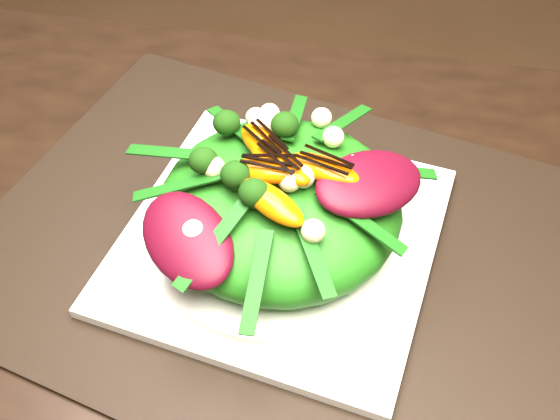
% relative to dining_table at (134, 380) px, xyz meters
% --- Properties ---
extents(dining_table, '(1.60, 0.90, 0.75)m').
position_rel_dining_table_xyz_m(dining_table, '(0.00, 0.00, 0.00)').
color(dining_table, black).
rests_on(dining_table, floor).
extents(placemat, '(0.59, 0.50, 0.00)m').
position_rel_dining_table_xyz_m(placemat, '(0.09, 0.14, 0.02)').
color(placemat, black).
rests_on(placemat, dining_table).
extents(plate_base, '(0.30, 0.30, 0.01)m').
position_rel_dining_table_xyz_m(plate_base, '(0.09, 0.14, 0.03)').
color(plate_base, white).
rests_on(plate_base, placemat).
extents(salad_bowl, '(0.29, 0.29, 0.02)m').
position_rel_dining_table_xyz_m(salad_bowl, '(0.09, 0.14, 0.04)').
color(salad_bowl, white).
rests_on(salad_bowl, plate_base).
extents(lettuce_mound, '(0.24, 0.24, 0.07)m').
position_rel_dining_table_xyz_m(lettuce_mound, '(0.09, 0.14, 0.07)').
color(lettuce_mound, '#226813').
rests_on(lettuce_mound, salad_bowl).
extents(radicchio_leaf, '(0.11, 0.11, 0.02)m').
position_rel_dining_table_xyz_m(radicchio_leaf, '(0.16, 0.14, 0.11)').
color(radicchio_leaf, '#3D0612').
rests_on(radicchio_leaf, lettuce_mound).
extents(orange_segment, '(0.06, 0.04, 0.02)m').
position_rel_dining_table_xyz_m(orange_segment, '(0.07, 0.14, 0.11)').
color(orange_segment, '#D35103').
rests_on(orange_segment, lettuce_mound).
extents(broccoli_floret, '(0.04, 0.04, 0.03)m').
position_rel_dining_table_xyz_m(broccoli_floret, '(0.04, 0.18, 0.12)').
color(broccoli_floret, black).
rests_on(broccoli_floret, lettuce_mound).
extents(macadamia_nut, '(0.02, 0.02, 0.02)m').
position_rel_dining_table_xyz_m(macadamia_nut, '(0.12, 0.10, 0.11)').
color(macadamia_nut, '#FEF1B3').
rests_on(macadamia_nut, lettuce_mound).
extents(balsamic_drizzle, '(0.05, 0.01, 0.00)m').
position_rel_dining_table_xyz_m(balsamic_drizzle, '(0.07, 0.14, 0.12)').
color(balsamic_drizzle, black).
rests_on(balsamic_drizzle, orange_segment).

